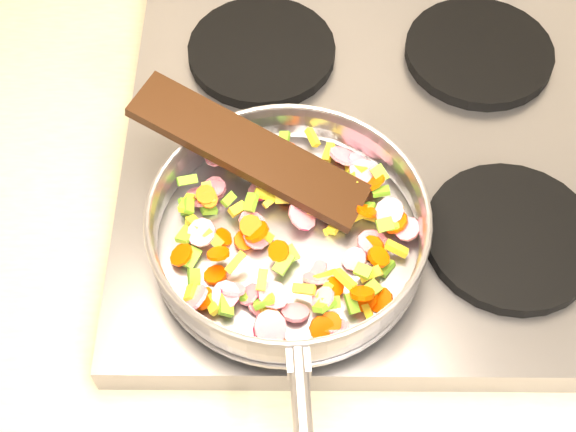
{
  "coord_description": "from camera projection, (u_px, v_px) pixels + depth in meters",
  "views": [
    {
      "loc": [
        -0.8,
        1.06,
        1.69
      ],
      "look_at": [
        -0.8,
        1.51,
        1.01
      ],
      "focal_mm": 50.0,
      "sensor_mm": 36.0,
      "label": 1
    }
  ],
  "objects": [
    {
      "name": "cooktop",
      "position": [
        374.0,
        151.0,
        0.98
      ],
      "size": [
        0.6,
        0.6,
        0.04
      ],
      "primitive_type": "cube",
      "color": "#939399",
      "rests_on": "counter_top"
    },
    {
      "name": "grate_fr",
      "position": [
        511.0,
        237.0,
        0.88
      ],
      "size": [
        0.19,
        0.19,
        0.02
      ],
      "primitive_type": "cylinder",
      "color": "black",
      "rests_on": "cooktop"
    },
    {
      "name": "grate_bl",
      "position": [
        262.0,
        51.0,
        1.03
      ],
      "size": [
        0.19,
        0.19,
        0.02
      ],
      "primitive_type": "cylinder",
      "color": "black",
      "rests_on": "cooktop"
    },
    {
      "name": "vegetable_heap",
      "position": [
        291.0,
        234.0,
        0.85
      ],
      "size": [
        0.27,
        0.27,
        0.05
      ],
      "color": "yellow",
      "rests_on": "saute_pan"
    },
    {
      "name": "grate_br",
      "position": [
        479.0,
        52.0,
        1.03
      ],
      "size": [
        0.19,
        0.19,
        0.02
      ],
      "primitive_type": "cylinder",
      "color": "black",
      "rests_on": "cooktop"
    },
    {
      "name": "saute_pan",
      "position": [
        288.0,
        228.0,
        0.84
      ],
      "size": [
        0.34,
        0.5,
        0.06
      ],
      "rotation": [
        0.0,
        0.0,
        0.07
      ],
      "color": "#9E9EA5",
      "rests_on": "grate_fl"
    },
    {
      "name": "grate_fl",
      "position": [
        255.0,
        235.0,
        0.88
      ],
      "size": [
        0.19,
        0.19,
        0.02
      ],
      "primitive_type": "cylinder",
      "color": "black",
      "rests_on": "cooktop"
    },
    {
      "name": "wooden_spatula",
      "position": [
        249.0,
        151.0,
        0.87
      ],
      "size": [
        0.27,
        0.17,
        0.07
      ],
      "primitive_type": "cube",
      "rotation": [
        0.0,
        -0.21,
        2.7
      ],
      "color": "black",
      "rests_on": "saute_pan"
    }
  ]
}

